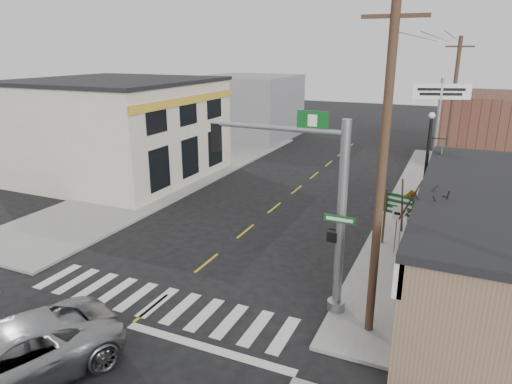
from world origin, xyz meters
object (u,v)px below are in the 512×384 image
at_px(guide_sign, 399,210).
at_px(traffic_signal_pole, 318,196).
at_px(suv, 6,358).
at_px(dance_center_sign, 439,109).
at_px(fire_hydrant, 398,267).
at_px(utility_pole_near, 382,174).
at_px(bare_tree, 425,194).
at_px(utility_pole_far, 451,113).
at_px(lamp_post, 428,165).

bearing_deg(guide_sign, traffic_signal_pole, -90.47).
height_order(suv, dance_center_sign, dance_center_sign).
relative_size(fire_hydrant, utility_pole_near, 0.06).
xyz_separation_m(traffic_signal_pole, utility_pole_near, (2.13, -0.73, 1.19)).
xyz_separation_m(traffic_signal_pole, guide_sign, (1.99, 6.62, -2.38)).
height_order(bare_tree, utility_pole_far, utility_pole_far).
distance_m(traffic_signal_pole, lamp_post, 9.34).
bearing_deg(utility_pole_far, guide_sign, -94.28).
bearing_deg(utility_pole_far, dance_center_sign, -103.36).
relative_size(bare_tree, utility_pole_far, 0.54).
distance_m(guide_sign, utility_pole_far, 11.57).
bearing_deg(utility_pole_far, traffic_signal_pole, -97.69).
relative_size(traffic_signal_pole, fire_hydrant, 10.56).
bearing_deg(lamp_post, utility_pole_far, 69.56).
distance_m(lamp_post, utility_pole_far, 8.92).
xyz_separation_m(suv, utility_pole_near, (8.70, 6.60, 4.60)).
distance_m(dance_center_sign, utility_pole_near, 16.20).
xyz_separation_m(guide_sign, bare_tree, (1.30, -4.93, 2.37)).
distance_m(fire_hydrant, dance_center_sign, 12.91).
relative_size(traffic_signal_pole, utility_pole_far, 0.72).
distance_m(suv, utility_pole_far, 27.25).
height_order(fire_hydrant, bare_tree, bare_tree).
relative_size(guide_sign, utility_pole_far, 0.28).
xyz_separation_m(suv, utility_pole_far, (10.08, 24.96, 4.22)).
distance_m(fire_hydrant, utility_pole_far, 14.82).
height_order(fire_hydrant, lamp_post, lamp_post).
xyz_separation_m(guide_sign, utility_pole_far, (1.52, 11.01, 3.19)).
height_order(suv, guide_sign, guide_sign).
height_order(dance_center_sign, utility_pole_far, utility_pole_far).
bearing_deg(utility_pole_far, suv, -108.43).
distance_m(traffic_signal_pole, dance_center_sign, 15.77).
xyz_separation_m(fire_hydrant, utility_pole_near, (-0.35, -4.31, 4.97)).
bearing_deg(traffic_signal_pole, fire_hydrant, 57.18).
bearing_deg(bare_tree, utility_pole_near, -115.59).
height_order(guide_sign, utility_pole_near, utility_pole_near).
xyz_separation_m(dance_center_sign, bare_tree, (0.44, -13.76, -1.27)).
xyz_separation_m(traffic_signal_pole, utility_pole_far, (3.51, 17.64, 0.81)).
xyz_separation_m(traffic_signal_pole, fire_hydrant, (2.47, 3.58, -3.78)).
bearing_deg(guide_sign, utility_pole_far, 98.42).
height_order(guide_sign, bare_tree, bare_tree).
bearing_deg(traffic_signal_pole, dance_center_sign, 81.39).
xyz_separation_m(suv, lamp_post, (9.46, 16.18, 2.77)).
xyz_separation_m(lamp_post, utility_pole_near, (-0.76, -9.59, 1.83)).
bearing_deg(utility_pole_far, lamp_post, -90.46).
height_order(lamp_post, utility_pole_far, utility_pole_far).
xyz_separation_m(fire_hydrant, utility_pole_far, (1.03, 14.05, 4.59)).
relative_size(guide_sign, bare_tree, 0.52).
relative_size(suv, utility_pole_near, 0.60).
bearing_deg(lamp_post, suv, -136.73).
bearing_deg(suv, utility_pole_near, 60.34).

